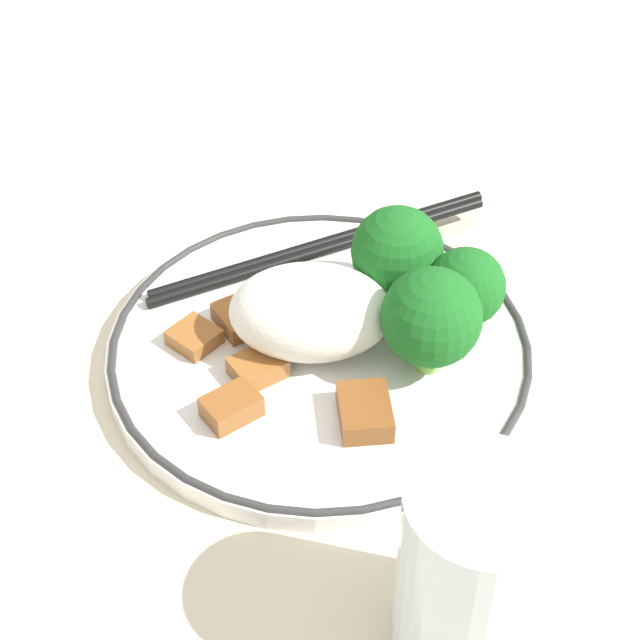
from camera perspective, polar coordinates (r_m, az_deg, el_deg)
ground_plane at (r=0.63m, az=-0.00°, el=-2.14°), size 3.00×3.00×0.00m
plate at (r=0.63m, az=-0.00°, el=-1.63°), size 0.25×0.25×0.01m
rice_mound at (r=0.61m, az=-0.51°, el=0.38°), size 0.09×0.06×0.05m
broccoli_back_left at (r=0.59m, az=5.96°, el=0.11°), size 0.06×0.06×0.07m
broccoli_back_center at (r=0.62m, az=7.77°, el=1.72°), size 0.05×0.05×0.06m
broccoli_back_right at (r=0.63m, az=4.14°, el=3.60°), size 0.06×0.06×0.07m
meat_near_front at (r=0.63m, az=-4.15°, el=0.18°), size 0.04×0.04×0.01m
meat_near_left at (r=0.58m, az=-4.75°, el=-4.64°), size 0.04×0.03×0.01m
meat_near_right at (r=0.60m, az=-3.34°, el=-2.54°), size 0.04×0.04×0.01m
meat_near_back at (r=0.58m, az=2.40°, el=-4.92°), size 0.03×0.04×0.01m
meat_on_rice_edge at (r=0.63m, az=-6.68°, el=-0.65°), size 0.04×0.04×0.01m
chopsticks at (r=0.69m, az=0.23°, el=3.93°), size 0.22×0.12×0.01m
drinking_glass at (r=0.48m, az=8.32°, el=-13.19°), size 0.07×0.07×0.10m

